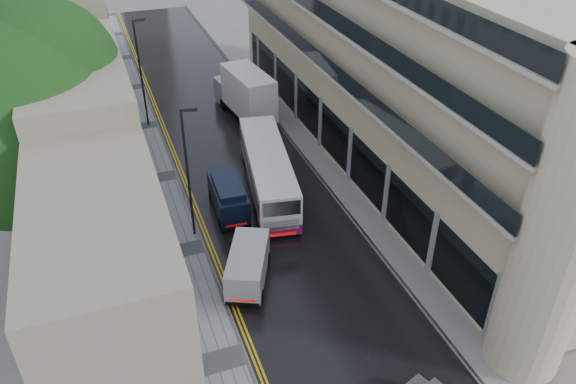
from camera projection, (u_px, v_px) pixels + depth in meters
road at (240, 164)px, 39.75m from camera, size 9.00×85.00×0.02m
left_sidewalk at (157, 178)px, 38.04m from camera, size 2.70×85.00×0.12m
right_sidewalk at (311, 151)px, 41.27m from camera, size 1.80×85.00×0.12m
old_shop_row at (82, 90)px, 35.73m from camera, size 4.50×56.00×12.00m
modern_block at (389, 58)px, 37.70m from camera, size 8.00×40.00×14.00m
tree_near at (22, 158)px, 26.47m from camera, size 10.56×10.56×13.89m
tree_far at (36, 76)px, 37.18m from camera, size 9.24×9.24×12.46m
cream_bus at (257, 199)px, 33.40m from camera, size 4.17×10.86×2.89m
white_lorry at (241, 105)px, 43.14m from camera, size 3.34×8.18×4.17m
white_van at (227, 284)px, 27.91m from camera, size 3.41×4.60×1.91m
navy_van at (220, 212)px, 32.83m from camera, size 1.97×4.51×2.26m
pedestrian at (170, 230)px, 31.55m from camera, size 0.80×0.67×1.86m
lamp_post_near at (188, 176)px, 30.62m from camera, size 0.91×0.38×7.93m
lamp_post_far at (141, 75)px, 42.51m from camera, size 0.96×0.42×8.30m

